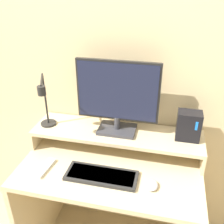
{
  "coord_description": "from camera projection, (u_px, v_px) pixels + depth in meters",
  "views": [
    {
      "loc": [
        0.28,
        -0.87,
        1.77
      ],
      "look_at": [
        0.0,
        0.34,
        1.11
      ],
      "focal_mm": 42.0,
      "sensor_mm": 36.0,
      "label": 1
    }
  ],
  "objects": [
    {
      "name": "remote_control",
      "position": [
        45.0,
        168.0,
        1.5
      ],
      "size": [
        0.06,
        0.17,
        0.02
      ],
      "color": "white",
      "rests_on": "desk"
    },
    {
      "name": "monitor_shelf",
      "position": [
        117.0,
        134.0,
        1.63
      ],
      "size": [
        1.05,
        0.28,
        0.13
      ],
      "color": "beige",
      "rests_on": "desk"
    },
    {
      "name": "desk",
      "position": [
        111.0,
        195.0,
        1.65
      ],
      "size": [
        1.05,
        0.61,
        0.78
      ],
      "color": "beige",
      "rests_on": "ground_plane"
    },
    {
      "name": "keyboard",
      "position": [
        101.0,
        175.0,
        1.44
      ],
      "size": [
        0.4,
        0.15,
        0.02
      ],
      "color": "#282828",
      "rests_on": "desk"
    },
    {
      "name": "router_dock",
      "position": [
        189.0,
        126.0,
        1.51
      ],
      "size": [
        0.14,
        0.1,
        0.18
      ],
      "color": "black",
      "rests_on": "monitor_shelf"
    },
    {
      "name": "desk_lamp",
      "position": [
        45.0,
        105.0,
        1.55
      ],
      "size": [
        0.15,
        0.25,
        0.35
      ],
      "color": "black",
      "rests_on": "monitor_shelf"
    },
    {
      "name": "monitor",
      "position": [
        118.0,
        96.0,
        1.52
      ],
      "size": [
        0.49,
        0.17,
        0.45
      ],
      "color": "#38383D",
      "rests_on": "monitor_shelf"
    },
    {
      "name": "mouse",
      "position": [
        152.0,
        185.0,
        1.37
      ],
      "size": [
        0.06,
        0.09,
        0.03
      ],
      "color": "silver",
      "rests_on": "desk"
    },
    {
      "name": "wall_back",
      "position": [
        123.0,
        70.0,
        1.61
      ],
      "size": [
        6.0,
        0.05,
        2.5
      ],
      "color": "beige",
      "rests_on": "ground_plane"
    }
  ]
}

